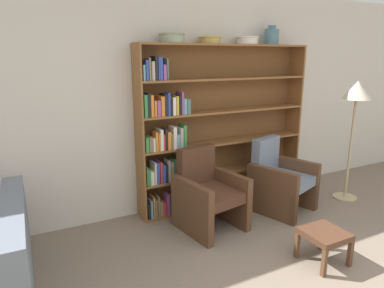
{
  "coord_description": "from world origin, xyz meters",
  "views": [
    {
      "loc": [
        -2.17,
        -1.14,
        1.94
      ],
      "look_at": [
        -0.43,
        2.27,
        0.95
      ],
      "focal_mm": 32.0,
      "sensor_mm": 36.0,
      "label": 1
    }
  ],
  "objects_px": {
    "bookshelf": "(208,130)",
    "armchair_leather": "(208,194)",
    "bowl_terracotta": "(172,37)",
    "bowl_stoneware": "(210,39)",
    "vase_tall": "(272,36)",
    "armchair_cushioned": "(280,179)",
    "bowl_olive": "(247,40)",
    "footstool": "(324,237)",
    "floor_lamp": "(356,99)"
  },
  "relations": [
    {
      "from": "bowl_olive",
      "to": "bowl_stoneware",
      "type": "bearing_deg",
      "value": 180.0
    },
    {
      "from": "bowl_terracotta",
      "to": "bowl_olive",
      "type": "xyz_separation_m",
      "value": [
        1.04,
        -0.0,
        -0.01
      ]
    },
    {
      "from": "armchair_cushioned",
      "to": "footstool",
      "type": "distance_m",
      "value": 1.21
    },
    {
      "from": "bowl_olive",
      "to": "vase_tall",
      "type": "relative_size",
      "value": 1.19
    },
    {
      "from": "bowl_stoneware",
      "to": "bookshelf",
      "type": "bearing_deg",
      "value": 86.22
    },
    {
      "from": "floor_lamp",
      "to": "footstool",
      "type": "bearing_deg",
      "value": -146.88
    },
    {
      "from": "bowl_stoneware",
      "to": "armchair_cushioned",
      "type": "xyz_separation_m",
      "value": [
        0.75,
        -0.53,
        -1.72
      ]
    },
    {
      "from": "armchair_leather",
      "to": "bowl_terracotta",
      "type": "bearing_deg",
      "value": -80.51
    },
    {
      "from": "vase_tall",
      "to": "armchair_cushioned",
      "type": "xyz_separation_m",
      "value": [
        -0.18,
        -0.53,
        -1.78
      ]
    },
    {
      "from": "armchair_cushioned",
      "to": "floor_lamp",
      "type": "height_order",
      "value": "floor_lamp"
    },
    {
      "from": "bookshelf",
      "to": "vase_tall",
      "type": "xyz_separation_m",
      "value": [
        0.93,
        -0.02,
        1.16
      ]
    },
    {
      "from": "footstool",
      "to": "armchair_leather",
      "type": "bearing_deg",
      "value": 119.29
    },
    {
      "from": "armchair_leather",
      "to": "floor_lamp",
      "type": "relative_size",
      "value": 0.56
    },
    {
      "from": "bowl_stoneware",
      "to": "armchair_leather",
      "type": "relative_size",
      "value": 0.3
    },
    {
      "from": "bowl_terracotta",
      "to": "bowl_olive",
      "type": "relative_size",
      "value": 1.03
    },
    {
      "from": "vase_tall",
      "to": "armchair_cushioned",
      "type": "relative_size",
      "value": 0.26
    },
    {
      "from": "bowl_terracotta",
      "to": "floor_lamp",
      "type": "relative_size",
      "value": 0.18
    },
    {
      "from": "bowl_olive",
      "to": "armchair_cushioned",
      "type": "height_order",
      "value": "bowl_olive"
    },
    {
      "from": "bookshelf",
      "to": "bowl_terracotta",
      "type": "bearing_deg",
      "value": -177.81
    },
    {
      "from": "bookshelf",
      "to": "footstool",
      "type": "height_order",
      "value": "bookshelf"
    },
    {
      "from": "bowl_stoneware",
      "to": "bowl_olive",
      "type": "distance_m",
      "value": 0.54
    },
    {
      "from": "bowl_terracotta",
      "to": "bowl_olive",
      "type": "height_order",
      "value": "bowl_terracotta"
    },
    {
      "from": "bowl_terracotta",
      "to": "vase_tall",
      "type": "xyz_separation_m",
      "value": [
        1.42,
        0.0,
        0.04
      ]
    },
    {
      "from": "floor_lamp",
      "to": "armchair_leather",
      "type": "bearing_deg",
      "value": 175.8
    },
    {
      "from": "bowl_stoneware",
      "to": "vase_tall",
      "type": "relative_size",
      "value": 1.12
    },
    {
      "from": "bowl_terracotta",
      "to": "armchair_cushioned",
      "type": "xyz_separation_m",
      "value": [
        1.24,
        -0.53,
        -1.74
      ]
    },
    {
      "from": "bookshelf",
      "to": "armchair_leather",
      "type": "xyz_separation_m",
      "value": [
        -0.31,
        -0.55,
        -0.62
      ]
    },
    {
      "from": "bowl_terracotta",
      "to": "bowl_olive",
      "type": "bearing_deg",
      "value": -0.0
    },
    {
      "from": "bowl_stoneware",
      "to": "floor_lamp",
      "type": "height_order",
      "value": "bowl_stoneware"
    },
    {
      "from": "bookshelf",
      "to": "floor_lamp",
      "type": "bearing_deg",
      "value": -21.1
    },
    {
      "from": "armchair_leather",
      "to": "footstool",
      "type": "relative_size",
      "value": 2.41
    },
    {
      "from": "bowl_terracotta",
      "to": "bowl_stoneware",
      "type": "xyz_separation_m",
      "value": [
        0.5,
        0.0,
        -0.01
      ]
    },
    {
      "from": "armchair_leather",
      "to": "armchair_cushioned",
      "type": "xyz_separation_m",
      "value": [
        1.06,
        -0.0,
        0.0
      ]
    },
    {
      "from": "bowl_terracotta",
      "to": "bowl_stoneware",
      "type": "relative_size",
      "value": 1.09
    },
    {
      "from": "bookshelf",
      "to": "armchair_leather",
      "type": "height_order",
      "value": "bookshelf"
    },
    {
      "from": "bowl_olive",
      "to": "armchair_leather",
      "type": "bearing_deg",
      "value": -148.11
    },
    {
      "from": "bowl_terracotta",
      "to": "armchair_leather",
      "type": "height_order",
      "value": "bowl_terracotta"
    },
    {
      "from": "bowl_olive",
      "to": "bowl_terracotta",
      "type": "bearing_deg",
      "value": 180.0
    },
    {
      "from": "floor_lamp",
      "to": "vase_tall",
      "type": "bearing_deg",
      "value": 142.66
    },
    {
      "from": "floor_lamp",
      "to": "bookshelf",
      "type": "bearing_deg",
      "value": 158.9
    },
    {
      "from": "bookshelf",
      "to": "vase_tall",
      "type": "height_order",
      "value": "vase_tall"
    },
    {
      "from": "bookshelf",
      "to": "footstool",
      "type": "relative_size",
      "value": 6.19
    },
    {
      "from": "armchair_leather",
      "to": "floor_lamp",
      "type": "xyz_separation_m",
      "value": [
        2.13,
        -0.16,
        0.99
      ]
    },
    {
      "from": "armchair_leather",
      "to": "armchair_cushioned",
      "type": "relative_size",
      "value": 1.0
    },
    {
      "from": "bowl_terracotta",
      "to": "floor_lamp",
      "type": "xyz_separation_m",
      "value": [
        2.32,
        -0.68,
        -0.75
      ]
    },
    {
      "from": "floor_lamp",
      "to": "footstool",
      "type": "xyz_separation_m",
      "value": [
        -1.5,
        -0.98,
        -1.12
      ]
    },
    {
      "from": "vase_tall",
      "to": "bowl_olive",
      "type": "bearing_deg",
      "value": -180.0
    },
    {
      "from": "bowl_terracotta",
      "to": "bowl_stoneware",
      "type": "bearing_deg",
      "value": 0.0
    },
    {
      "from": "vase_tall",
      "to": "armchair_cushioned",
      "type": "distance_m",
      "value": 1.87
    },
    {
      "from": "bowl_terracotta",
      "to": "footstool",
      "type": "bearing_deg",
      "value": -63.63
    }
  ]
}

